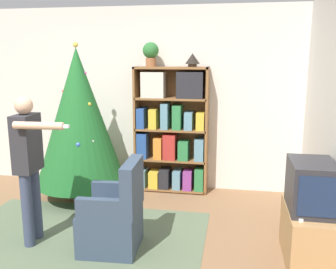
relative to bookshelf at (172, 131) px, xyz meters
name	(u,v)px	position (x,y,z in m)	size (l,w,h in m)	color
ground_plane	(92,264)	(-0.39, -2.10, -0.87)	(14.00, 14.00, 0.00)	#846042
wall_back	(148,99)	(-0.39, 0.24, 0.43)	(8.00, 0.10, 2.60)	silver
area_rug	(72,244)	(-0.74, -1.78, -0.87)	(2.69, 2.07, 0.01)	#56664C
bookshelf	(172,131)	(0.00, 0.00, 0.00)	(1.03, 0.31, 1.77)	brown
tv_stand	(307,235)	(1.58, -1.67, -0.61)	(0.41, 0.80, 0.52)	tan
television	(311,186)	(1.58, -1.67, -0.13)	(0.39, 0.57, 0.46)	#28282D
game_remote	(300,218)	(1.46, -1.91, -0.34)	(0.04, 0.12, 0.02)	white
christmas_tree	(79,118)	(-1.15, -0.51, 0.25)	(1.19, 1.19, 2.09)	#4C3323
armchair	(114,218)	(-0.28, -1.77, -0.55)	(0.60, 0.59, 0.92)	#334256
standing_person	(29,159)	(-1.15, -1.78, 0.03)	(0.64, 0.47, 1.53)	#38425B
potted_plant	(151,53)	(-0.30, 0.01, 1.09)	(0.22, 0.22, 0.33)	#935B38
table_lamp	(193,59)	(0.28, 0.01, 1.00)	(0.20, 0.20, 0.18)	#473828
book_pile_near_tree	(102,206)	(-0.74, -0.90, -0.81)	(0.24, 0.18, 0.12)	#2D7A42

